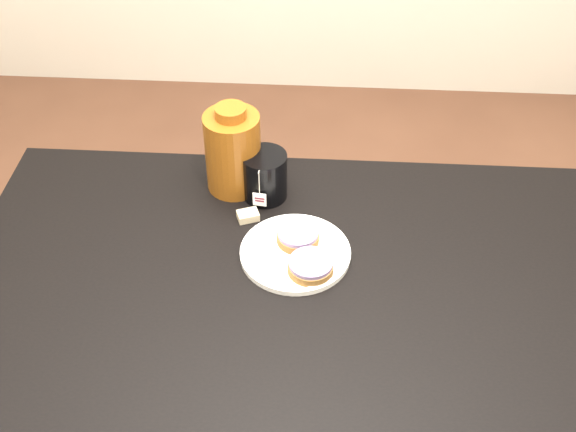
{
  "coord_description": "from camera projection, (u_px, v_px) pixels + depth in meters",
  "views": [
    {
      "loc": [
        0.03,
        -0.93,
        1.8
      ],
      "look_at": [
        -0.04,
        0.17,
        0.81
      ],
      "focal_mm": 45.0,
      "sensor_mm": 36.0,
      "label": 1
    }
  ],
  "objects": [
    {
      "name": "table",
      "position": [
        304.0,
        327.0,
        1.45
      ],
      "size": [
        1.4,
        0.9,
        0.75
      ],
      "color": "black",
      "rests_on": "ground_plane"
    },
    {
      "name": "plate",
      "position": [
        295.0,
        252.0,
        1.48
      ],
      "size": [
        0.23,
        0.23,
        0.02
      ],
      "color": "white",
      "rests_on": "table"
    },
    {
      "name": "mug",
      "position": [
        264.0,
        175.0,
        1.59
      ],
      "size": [
        0.15,
        0.11,
        0.11
      ],
      "rotation": [
        0.0,
        0.0,
        -0.13
      ],
      "color": "black",
      "rests_on": "table"
    },
    {
      "name": "bagel_back",
      "position": [
        298.0,
        236.0,
        1.49
      ],
      "size": [
        0.12,
        0.12,
        0.03
      ],
      "color": "brown",
      "rests_on": "plate"
    },
    {
      "name": "bagel_package",
      "position": [
        233.0,
        151.0,
        1.59
      ],
      "size": [
        0.14,
        0.14,
        0.21
      ],
      "rotation": [
        0.0,
        0.0,
        0.18
      ],
      "color": "#5A2C0B",
      "rests_on": "table"
    },
    {
      "name": "bagel_front",
      "position": [
        311.0,
        266.0,
        1.43
      ],
      "size": [
        0.13,
        0.13,
        0.03
      ],
      "color": "brown",
      "rests_on": "plate"
    },
    {
      "name": "teabag_pouch",
      "position": [
        248.0,
        216.0,
        1.56
      ],
      "size": [
        0.05,
        0.05,
        0.02
      ],
      "primitive_type": "cube",
      "rotation": [
        0.0,
        0.0,
        0.37
      ],
      "color": "#C6B793",
      "rests_on": "table"
    }
  ]
}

